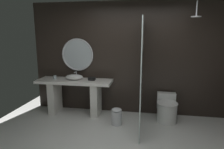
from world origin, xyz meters
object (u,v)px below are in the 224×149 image
object	(u,v)px
vessel_sink	(74,77)
tumbler_cup	(55,77)
toilet	(167,109)
rain_shower_head	(196,15)
waste_bin	(117,116)
tissue_box	(92,79)
round_wall_mirror	(77,55)

from	to	relation	value
vessel_sink	tumbler_cup	distance (m)	0.47
toilet	tumbler_cup	bearing A→B (deg)	178.54
rain_shower_head	waste_bin	distance (m)	2.55
vessel_sink	tissue_box	world-z (taller)	vessel_sink
rain_shower_head	toilet	world-z (taller)	rain_shower_head
round_wall_mirror	rain_shower_head	xyz separation A→B (m)	(2.55, -0.38, 0.84)
waste_bin	rain_shower_head	bearing A→B (deg)	12.18
tissue_box	waste_bin	world-z (taller)	tissue_box
tissue_box	waste_bin	size ratio (longest dim) A/B	0.43
tumbler_cup	tissue_box	bearing A→B (deg)	1.48
toilet	waste_bin	xyz separation A→B (m)	(-1.05, -0.38, -0.08)
rain_shower_head	round_wall_mirror	bearing A→B (deg)	171.56
round_wall_mirror	waste_bin	size ratio (longest dim) A/B	2.19
rain_shower_head	waste_bin	world-z (taller)	rain_shower_head
rain_shower_head	tumbler_cup	bearing A→B (deg)	177.58
vessel_sink	tissue_box	distance (m)	0.43
tissue_box	round_wall_mirror	distance (m)	0.70
waste_bin	round_wall_mirror	bearing A→B (deg)	146.61
vessel_sink	tissue_box	size ratio (longest dim) A/B	2.72
vessel_sink	round_wall_mirror	distance (m)	0.55
tumbler_cup	toilet	size ratio (longest dim) A/B	0.14
tumbler_cup	round_wall_mirror	distance (m)	0.75
waste_bin	tumbler_cup	bearing A→B (deg)	163.82
vessel_sink	tissue_box	xyz separation A→B (m)	(0.43, -0.01, -0.02)
vessel_sink	toilet	world-z (taller)	vessel_sink
round_wall_mirror	toilet	size ratio (longest dim) A/B	1.27
round_wall_mirror	waste_bin	xyz separation A→B (m)	(1.06, -0.70, -1.20)
toilet	waste_bin	world-z (taller)	toilet
tumbler_cup	rain_shower_head	size ratio (longest dim) A/B	0.27
vessel_sink	waste_bin	xyz separation A→B (m)	(1.08, -0.48, -0.70)
round_wall_mirror	tumbler_cup	bearing A→B (deg)	-152.86
tumbler_cup	round_wall_mirror	xyz separation A→B (m)	(0.49, 0.25, 0.52)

